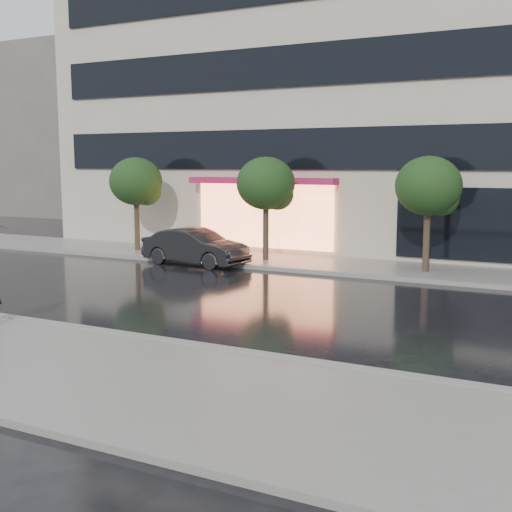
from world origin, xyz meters
The scene contains 11 objects.
ground centered at (0.00, 0.00, 0.00)m, with size 120.00×120.00×0.00m, color black.
sidewalk_near centered at (0.00, -3.25, 0.06)m, with size 60.00×4.50×0.12m, color slate.
sidewalk_far centered at (0.00, 10.25, 0.06)m, with size 60.00×3.50×0.12m, color slate.
curb_near centered at (0.00, -1.00, 0.07)m, with size 60.00×0.25×0.14m, color gray.
curb_far centered at (0.00, 8.50, 0.07)m, with size 60.00×0.25×0.14m, color gray.
office_building centered at (0.00, 17.97, 9.00)m, with size 30.00×12.76×18.00m.
bg_building_left centered at (-28.00, 26.00, 6.00)m, with size 14.00×10.00×12.00m, color #59544F.
tree_far_west centered at (-8.94, 10.03, 2.92)m, with size 2.20×2.20×3.99m.
tree_mid_west centered at (-2.94, 10.03, 2.92)m, with size 2.20×2.20×3.99m.
tree_mid_east centered at (3.06, 10.03, 2.92)m, with size 2.20×2.20×3.99m.
parked_car centered at (-5.07, 8.30, 0.68)m, with size 1.44×4.12×1.36m, color black.
Camera 1 is at (7.47, -11.68, 3.73)m, focal length 45.00 mm.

